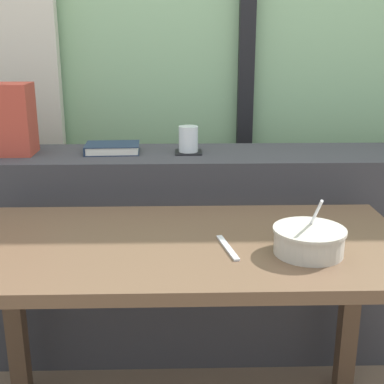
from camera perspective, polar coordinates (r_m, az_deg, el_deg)
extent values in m
cube|color=#8EBC89|center=(2.46, 0.49, 20.39)|extent=(4.80, 0.08, 2.80)
cube|color=black|center=(2.41, 6.13, 18.00)|extent=(0.07, 0.05, 2.60)
cube|color=#38383D|center=(2.09, 0.94, -6.75)|extent=(2.80, 0.35, 0.82)
cube|color=brown|center=(1.94, -18.97, -12.40)|extent=(0.06, 0.06, 0.66)
cube|color=brown|center=(1.94, 16.97, -12.08)|extent=(0.06, 0.06, 0.66)
cube|color=brown|center=(1.46, -0.91, -6.01)|extent=(1.27, 0.62, 0.03)
cube|color=black|center=(1.96, -0.40, 4.40)|extent=(0.10, 0.10, 0.00)
cylinder|color=white|center=(1.95, -0.40, 5.86)|extent=(0.07, 0.07, 0.10)
cylinder|color=#CC4C38|center=(1.95, -0.40, 5.38)|extent=(0.07, 0.07, 0.06)
cube|color=#1E2D47|center=(1.99, -8.68, 4.38)|extent=(0.20, 0.15, 0.00)
cube|color=silver|center=(1.99, -8.70, 4.80)|extent=(0.20, 0.15, 0.03)
cube|color=#1E2D47|center=(1.98, -8.72, 5.23)|extent=(0.20, 0.15, 0.00)
cube|color=#1E2D47|center=(2.00, -11.55, 4.72)|extent=(0.01, 0.14, 0.03)
cylinder|color=#BCB7A8|center=(1.40, 12.74, -5.28)|extent=(0.18, 0.18, 0.07)
cylinder|color=#BCB7A8|center=(1.39, 12.82, -4.10)|extent=(0.19, 0.19, 0.01)
cylinder|color=#9E5B33|center=(1.40, 12.71, -5.67)|extent=(0.16, 0.16, 0.04)
cylinder|color=silver|center=(1.41, 13.14, -3.03)|extent=(0.02, 0.11, 0.14)
ellipsoid|color=silver|center=(1.44, 12.83, -4.47)|extent=(0.03, 0.05, 0.01)
cube|color=silver|center=(1.41, 3.94, -6.12)|extent=(0.05, 0.17, 0.01)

